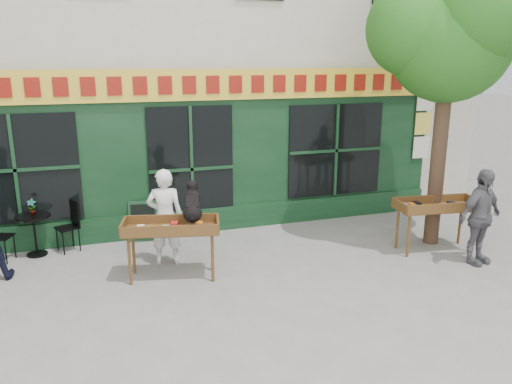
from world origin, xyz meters
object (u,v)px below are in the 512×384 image
at_px(woman, 165,217).
at_px(man_right, 480,217).
at_px(book_cart_right, 437,208).
at_px(bistro_table, 34,227).
at_px(dog, 192,201).
at_px(book_cart_center, 171,230).

xyz_separation_m(woman, man_right, (5.15, -1.72, -0.00)).
bearing_deg(book_cart_right, woman, 176.18).
bearing_deg(man_right, woman, 149.03).
bearing_deg(book_cart_right, bistro_table, 171.14).
distance_m(dog, book_cart_right, 4.53).
bearing_deg(book_cart_center, dog, 4.77).
bearing_deg(dog, book_cart_right, 9.42).
bearing_deg(dog, bistro_table, 157.72).
height_order(book_cart_center, woman, woman).
bearing_deg(man_right, book_cart_right, 99.34).
relative_size(book_cart_center, man_right, 0.95).
bearing_deg(woman, dog, 129.47).
relative_size(dog, woman, 0.35).
distance_m(dog, bistro_table, 3.22).
distance_m(woman, book_cart_right, 4.95).
bearing_deg(dog, man_right, 0.86).
relative_size(book_cart_center, dog, 2.67).
bearing_deg(woman, book_cart_right, -178.45).
distance_m(book_cart_center, woman, 0.65).
height_order(woman, bistro_table, woman).
xyz_separation_m(book_cart_center, book_cart_right, (4.85, -0.32, 0.00)).
relative_size(dog, man_right, 0.36).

